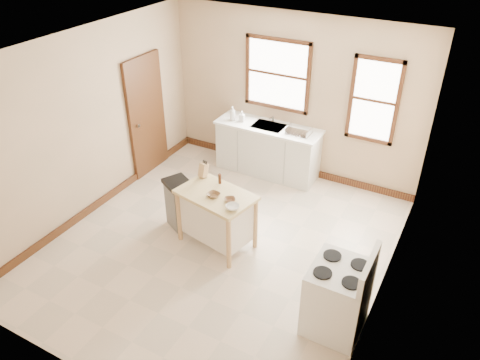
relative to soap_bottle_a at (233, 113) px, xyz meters
The scene contains 23 objects.
floor 2.54m from the soap_bottle_a, 65.61° to the right, with size 5.00×5.00×0.00m, color #C4B39C.
ceiling 2.90m from the soap_bottle_a, 65.61° to the right, with size 5.00×5.00×0.00m, color white.
wall_back 1.09m from the soap_bottle_a, 22.44° to the left, with size 4.50×0.04×2.80m, color tan.
wall_left 2.50m from the soap_bottle_a, 121.60° to the right, with size 0.04×5.00×2.80m, color tan.
wall_right 3.85m from the soap_bottle_a, 33.31° to the right, with size 0.04×5.00×2.80m, color tan.
window_main 1.03m from the soap_bottle_a, 29.76° to the left, with size 1.17×0.06×1.22m, color #35140E, non-canonical shape.
window_side 2.40m from the soap_bottle_a, ahead, with size 0.77×0.06×1.37m, color #35140E, non-canonical shape.
door_left 1.49m from the soap_bottle_a, 147.31° to the right, with size 0.06×0.90×2.10m, color #35140E.
baseboard_back 1.42m from the soap_bottle_a, 20.89° to the left, with size 4.50×0.04×0.12m, color #35140E.
baseboard_left 2.65m from the soap_bottle_a, 121.00° to the right, with size 0.04×5.00×0.12m, color #35140E.
sink_counter 0.89m from the soap_bottle_a, ahead, with size 1.86×0.62×0.92m, color beige, non-canonical shape.
faucet 0.71m from the soap_bottle_a, 22.73° to the left, with size 0.03×0.03×0.22m, color silver.
soap_bottle_a is the anchor object (origin of this frame).
soap_bottle_b 0.17m from the soap_bottle_a, 14.54° to the left, with size 0.09×0.09×0.19m, color #B2B2B2.
dish_rack 1.23m from the soap_bottle_a, ahead, with size 0.40×0.30×0.10m, color silver, non-canonical shape.
kitchen_island 2.35m from the soap_bottle_a, 66.56° to the right, with size 1.04×0.66×0.85m, color tan, non-canonical shape.
knife_block 1.85m from the soap_bottle_a, 73.81° to the right, with size 0.10×0.10×0.20m, color tan, non-canonical shape.
pepper_grinder 2.00m from the soap_bottle_a, 65.94° to the right, with size 0.04×0.04×0.15m, color #3F2011.
bowl_a 2.33m from the soap_bottle_a, 67.13° to the right, with size 0.17×0.17×0.04m, color brown.
bowl_b 2.43m from the soap_bottle_a, 61.61° to the right, with size 0.15×0.15×0.04m, color brown.
bowl_c 2.62m from the soap_bottle_a, 60.76° to the right, with size 0.18×0.18×0.06m, color white.
trash_bin 2.09m from the soap_bottle_a, 84.78° to the right, with size 0.40×0.34×0.78m, color #595A58, non-canonical shape.
gas_stove 3.99m from the soap_bottle_a, 43.34° to the right, with size 0.69×0.70×1.13m, color white, non-canonical shape.
Camera 1 is at (2.77, -4.48, 4.35)m, focal length 35.00 mm.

